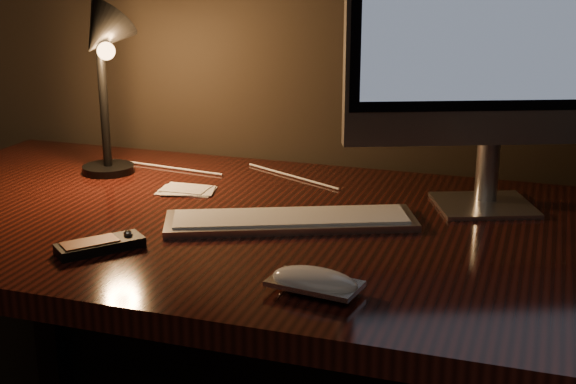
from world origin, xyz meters
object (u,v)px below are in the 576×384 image
(mouse, at_px, (315,285))
(media_remote, at_px, (100,245))
(desk_lamp, at_px, (103,59))
(desk, at_px, (316,281))
(keyboard, at_px, (291,220))
(monitor, at_px, (497,27))

(mouse, height_order, media_remote, media_remote)
(media_remote, distance_m, desk_lamp, 0.46)
(desk, relative_size, desk_lamp, 4.62)
(media_remote, xyz_separation_m, desk_lamp, (-0.19, 0.36, 0.22))
(desk, xyz_separation_m, desk_lamp, (-0.45, 0.08, 0.36))
(mouse, xyz_separation_m, desk_lamp, (-0.54, 0.40, 0.22))
(media_remote, height_order, desk_lamp, desk_lamp)
(keyboard, xyz_separation_m, mouse, (0.12, -0.25, 0.00))
(media_remote, bearing_deg, keyboard, -8.98)
(desk, relative_size, keyboard, 3.91)
(desk, bearing_deg, desk_lamp, 170.30)
(monitor, height_order, keyboard, monitor)
(keyboard, height_order, desk_lamp, desk_lamp)
(monitor, xyz_separation_m, media_remote, (-0.52, -0.39, -0.30))
(keyboard, bearing_deg, monitor, 9.82)
(desk_lamp, bearing_deg, desk, -11.09)
(desk, bearing_deg, mouse, -73.82)
(mouse, bearing_deg, desk_lamp, 151.72)
(desk, height_order, keyboard, keyboard)
(keyboard, bearing_deg, desk, 51.14)
(monitor, relative_size, media_remote, 4.06)
(keyboard, height_order, mouse, mouse)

